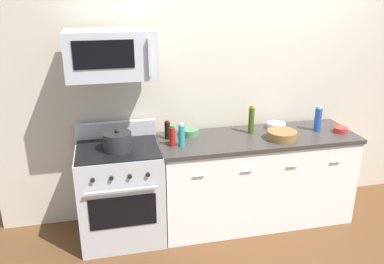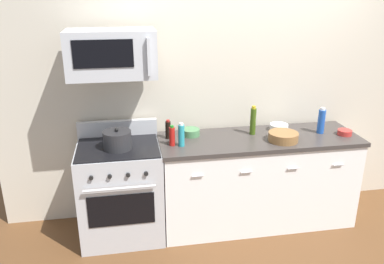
% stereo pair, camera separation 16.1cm
% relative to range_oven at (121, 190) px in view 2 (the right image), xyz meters
% --- Properties ---
extents(ground_plane, '(6.03, 6.03, 0.00)m').
position_rel_range_oven_xyz_m(ground_plane, '(1.34, -0.00, -0.47)').
color(ground_plane, brown).
extents(back_wall, '(5.02, 0.10, 2.70)m').
position_rel_range_oven_xyz_m(back_wall, '(1.34, 0.41, 0.88)').
color(back_wall, beige).
rests_on(back_wall, ground_plane).
extents(counter_unit, '(1.93, 0.66, 0.92)m').
position_rel_range_oven_xyz_m(counter_unit, '(1.34, -0.00, -0.01)').
color(counter_unit, white).
rests_on(counter_unit, ground_plane).
extents(range_oven, '(0.76, 0.69, 1.07)m').
position_rel_range_oven_xyz_m(range_oven, '(0.00, 0.00, 0.00)').
color(range_oven, '#B7BABF').
rests_on(range_oven, ground_plane).
extents(microwave, '(0.74, 0.44, 0.40)m').
position_rel_range_oven_xyz_m(microwave, '(0.00, 0.04, 1.28)').
color(microwave, '#B7BABF').
extents(bottle_olive_oil, '(0.06, 0.06, 0.29)m').
position_rel_range_oven_xyz_m(bottle_olive_oil, '(1.30, 0.09, 0.59)').
color(bottle_olive_oil, '#385114').
rests_on(bottle_olive_oil, countertop_slab).
extents(bottle_hot_sauce_red, '(0.05, 0.05, 0.19)m').
position_rel_range_oven_xyz_m(bottle_hot_sauce_red, '(0.49, -0.06, 0.54)').
color(bottle_hot_sauce_red, '#B21914').
rests_on(bottle_hot_sauce_red, countertop_slab).
extents(bottle_soy_sauce_dark, '(0.05, 0.05, 0.18)m').
position_rel_range_oven_xyz_m(bottle_soy_sauce_dark, '(0.47, 0.12, 0.54)').
color(bottle_soy_sauce_dark, black).
rests_on(bottle_soy_sauce_dark, countertop_slab).
extents(bottle_dish_soap, '(0.06, 0.06, 0.22)m').
position_rel_range_oven_xyz_m(bottle_dish_soap, '(0.57, -0.09, 0.55)').
color(bottle_dish_soap, teal).
rests_on(bottle_dish_soap, countertop_slab).
extents(bottle_soda_blue, '(0.07, 0.07, 0.26)m').
position_rel_range_oven_xyz_m(bottle_soda_blue, '(1.97, 0.01, 0.57)').
color(bottle_soda_blue, '#1E4CA5').
rests_on(bottle_soda_blue, countertop_slab).
extents(bowl_white_ceramic, '(0.18, 0.18, 0.06)m').
position_rel_range_oven_xyz_m(bowl_white_ceramic, '(1.60, 0.15, 0.48)').
color(bowl_white_ceramic, white).
rests_on(bowl_white_ceramic, countertop_slab).
extents(bowl_wooden_salad, '(0.28, 0.28, 0.08)m').
position_rel_range_oven_xyz_m(bowl_wooden_salad, '(1.53, -0.13, 0.50)').
color(bowl_wooden_salad, brown).
rests_on(bowl_wooden_salad, countertop_slab).
extents(bowl_green_glaze, '(0.18, 0.18, 0.07)m').
position_rel_range_oven_xyz_m(bowl_green_glaze, '(0.70, 0.16, 0.49)').
color(bowl_green_glaze, '#477A4C').
rests_on(bowl_green_glaze, countertop_slab).
extents(bowl_red_small, '(0.14, 0.14, 0.05)m').
position_rel_range_oven_xyz_m(bowl_red_small, '(2.18, -0.08, 0.48)').
color(bowl_red_small, '#B72D28').
rests_on(bowl_red_small, countertop_slab).
extents(stockpot, '(0.25, 0.25, 0.20)m').
position_rel_range_oven_xyz_m(stockpot, '(-0.00, -0.05, 0.53)').
color(stockpot, '#262628').
rests_on(stockpot, range_oven).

